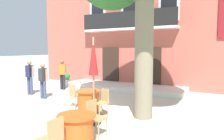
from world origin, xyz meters
TOP-DOWN VIEW (x-y plane):
  - ground_plane at (0.00, 0.00)m, footprint 120.00×120.00m
  - building_facade at (0.80, 6.99)m, footprint 13.00×5.09m
  - entrance_step_platform at (0.80, 4.01)m, footprint 6.70×1.98m
  - cafe_table_near_tree at (1.55, -0.45)m, footprint 0.86×0.86m
  - cafe_chair_near_tree_0 at (2.27, -0.69)m, footprint 0.53×0.53m
  - cafe_chair_near_tree_1 at (0.82, -0.28)m, footprint 0.51×0.51m
  - cafe_table_middle at (2.90, -2.89)m, footprint 0.86×0.86m
  - cafe_chair_middle_0 at (2.89, -2.13)m, footprint 0.44×0.44m
  - cafe_chair_middle_1 at (2.89, -3.64)m, footprint 0.44×0.44m
  - cafe_umbrella at (2.38, -1.38)m, footprint 0.44×0.44m
  - ground_planter_left at (-2.90, 3.73)m, footprint 0.39×0.39m
  - pedestrian_near_entrance at (-2.56, 0.58)m, footprint 0.53×0.38m
  - pedestrian_mid_plaza at (-1.37, 0.27)m, footprint 0.53×0.34m
  - pedestrian_by_tree at (-2.09, 2.39)m, footprint 0.53×0.37m

SIDE VIEW (x-z plane):
  - ground_plane at x=0.00m, z-range 0.00..0.00m
  - entrance_step_platform at x=0.80m, z-range 0.00..0.25m
  - cafe_table_near_tree at x=1.55m, z-range 0.01..0.77m
  - cafe_table_middle at x=2.90m, z-range 0.01..0.77m
  - ground_planter_left at x=-2.90m, z-range 0.05..0.81m
  - cafe_chair_near_tree_0 at x=2.27m, z-range 0.07..0.98m
  - cafe_chair_near_tree_1 at x=0.82m, z-range 0.07..0.98m
  - cafe_chair_middle_0 at x=2.89m, z-range 0.07..0.98m
  - cafe_chair_middle_1 at x=2.89m, z-range 0.07..0.98m
  - pedestrian_mid_plaza at x=-1.37m, z-range 0.10..1.70m
  - pedestrian_by_tree at x=-2.09m, z-range 0.10..1.73m
  - pedestrian_near_entrance at x=-2.56m, z-range 0.11..1.77m
  - cafe_umbrella at x=2.38m, z-range 0.39..2.94m
  - building_facade at x=0.80m, z-range 0.00..7.50m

